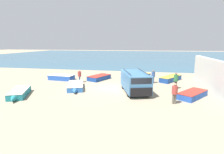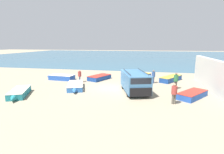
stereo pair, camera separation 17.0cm
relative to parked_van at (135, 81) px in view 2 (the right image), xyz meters
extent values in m
plane|color=gray|center=(-3.01, 1.29, -1.14)|extent=(200.00, 200.00, 0.00)
cube|color=#33607A|center=(-3.01, 53.29, -1.13)|extent=(120.00, 80.00, 0.01)
cube|color=silver|center=(8.04, 2.29, 0.52)|extent=(0.50, 12.14, 3.30)
cube|color=teal|center=(-0.01, 0.03, 0.02)|extent=(3.46, 5.20, 1.75)
cube|color=black|center=(0.70, -2.30, -0.46)|extent=(1.93, 0.68, 0.79)
cube|color=#1E232D|center=(0.68, -2.23, 0.54)|extent=(1.84, 0.61, 0.56)
cylinder|color=black|center=(1.33, -1.11, -0.77)|extent=(0.42, 0.76, 0.72)
cylinder|color=black|center=(-0.49, -1.67, -0.77)|extent=(0.42, 0.76, 0.72)
cylinder|color=black|center=(0.47, 1.72, -0.77)|extent=(0.42, 0.76, 0.72)
cylinder|color=black|center=(-1.35, 1.17, -0.77)|extent=(0.42, 0.76, 0.72)
cylinder|color=black|center=(0.80, 0.27, 1.02)|extent=(1.19, 3.76, 0.05)
cylinder|color=black|center=(-0.82, -0.22, 1.02)|extent=(1.19, 3.76, 0.05)
cube|color=navy|center=(4.38, 6.27, -0.82)|extent=(3.22, 3.94, 0.63)
cone|color=navy|center=(5.72, 8.25, -0.82)|extent=(0.98, 1.05, 0.60)
cube|color=gold|center=(4.38, 6.27, -0.57)|extent=(1.05, 0.80, 0.05)
cube|color=gold|center=(4.38, 6.27, -0.49)|extent=(3.25, 3.97, 0.04)
cube|color=#234CA3|center=(-10.27, 4.29, -0.81)|extent=(3.45, 1.78, 0.65)
cone|color=#234CA3|center=(-12.29, 4.48, -0.81)|extent=(0.79, 0.68, 0.61)
cube|color=silver|center=(-10.27, 4.29, -0.55)|extent=(0.32, 1.38, 0.05)
cube|color=silver|center=(-10.27, 4.29, -0.47)|extent=(3.49, 1.80, 0.04)
cube|color=#2D66AD|center=(-6.62, 0.30, -0.88)|extent=(2.80, 4.05, 0.52)
cone|color=#2D66AD|center=(-5.82, -1.83, -0.88)|extent=(0.75, 0.94, 0.49)
cube|color=silver|center=(-6.62, 0.30, -0.68)|extent=(1.44, 0.70, 0.05)
cube|color=silver|center=(-6.62, 0.30, -0.60)|extent=(2.83, 4.09, 0.04)
cube|color=#234CA3|center=(0.21, 8.14, -0.89)|extent=(3.27, 3.33, 0.49)
cone|color=#234CA3|center=(-1.06, 6.79, -0.89)|extent=(0.80, 0.81, 0.47)
cube|color=gold|center=(0.21, 8.14, -0.71)|extent=(1.23, 1.17, 0.05)
cube|color=gold|center=(0.21, 8.14, -0.62)|extent=(3.30, 3.36, 0.04)
cube|color=#234CA3|center=(5.39, -0.83, -0.87)|extent=(3.20, 3.53, 0.54)
cone|color=#234CA3|center=(6.67, 0.80, -0.87)|extent=(0.87, 0.91, 0.51)
cube|color=#B22D23|center=(5.39, -0.83, -0.66)|extent=(1.13, 0.95, 0.05)
cube|color=#B22D23|center=(5.39, -0.83, -0.57)|extent=(3.23, 3.56, 0.04)
cube|color=navy|center=(-5.19, 5.35, -0.85)|extent=(2.82, 3.70, 0.57)
cone|color=navy|center=(-4.37, 7.21, -0.85)|extent=(0.79, 0.89, 0.54)
cube|color=#B22D23|center=(-5.19, 5.35, -0.63)|extent=(1.44, 0.78, 0.05)
cube|color=#B22D23|center=(-5.19, 5.35, -0.55)|extent=(2.85, 3.74, 0.04)
cube|color=#1E757F|center=(-10.84, -3.30, -0.85)|extent=(2.64, 3.73, 0.57)
cone|color=#1E757F|center=(-9.98, -5.24, -0.85)|extent=(0.80, 0.92, 0.54)
cube|color=silver|center=(-10.84, -3.30, -0.64)|extent=(1.23, 0.69, 0.05)
cube|color=silver|center=(-10.84, -3.30, -0.55)|extent=(2.67, 3.77, 0.04)
cylinder|color=#5B564C|center=(3.34, -2.96, -0.71)|extent=(0.16, 0.16, 0.85)
cylinder|color=#5B564C|center=(3.52, -2.93, -0.71)|extent=(0.16, 0.16, 0.85)
cylinder|color=#993833|center=(3.43, -2.94, 0.05)|extent=(0.46, 0.46, 0.68)
sphere|color=tan|center=(3.43, -2.94, 0.51)|extent=(0.23, 0.23, 0.23)
cylinder|color=navy|center=(1.97, 4.62, -0.73)|extent=(0.15, 0.15, 0.81)
cylinder|color=navy|center=(2.07, 4.49, -0.73)|extent=(0.15, 0.15, 0.81)
cylinder|color=#335189|center=(2.02, 4.56, 0.00)|extent=(0.44, 0.44, 0.64)
sphere|color=#8C664C|center=(2.02, 4.56, 0.43)|extent=(0.22, 0.22, 0.22)
cylinder|color=#5B564C|center=(4.26, 2.13, -0.70)|extent=(0.16, 0.16, 0.88)
cylinder|color=#5B564C|center=(4.42, 2.20, -0.70)|extent=(0.16, 0.16, 0.88)
cylinder|color=#2D6B3D|center=(4.34, 2.16, 0.09)|extent=(0.48, 0.48, 0.70)
sphere|color=#8C664C|center=(4.34, 2.16, 0.56)|extent=(0.24, 0.24, 0.24)
cylinder|color=navy|center=(-7.26, 3.30, -0.74)|extent=(0.15, 0.15, 0.79)
cylinder|color=navy|center=(-7.21, 3.14, -0.74)|extent=(0.15, 0.15, 0.79)
cylinder|color=#993833|center=(-7.23, 3.22, -0.04)|extent=(0.43, 0.43, 0.62)
sphere|color=tan|center=(-7.23, 3.22, 0.38)|extent=(0.21, 0.21, 0.21)
camera|label=1|loc=(0.90, -17.55, 3.87)|focal=28.00mm
camera|label=2|loc=(1.07, -17.52, 3.87)|focal=28.00mm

